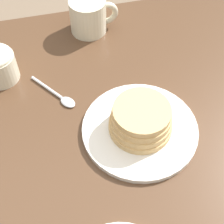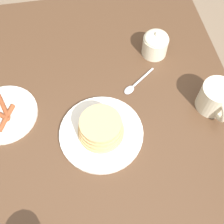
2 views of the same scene
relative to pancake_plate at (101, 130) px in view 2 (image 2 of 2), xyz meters
name	(u,v)px [view 2 (image 2 of 2)]	position (x,y,z in m)	size (l,w,h in m)	color
ground_plane	(101,201)	(0.03, -0.03, -0.77)	(8.00, 8.00, 0.00)	#7A6651
dining_table	(94,160)	(0.03, -0.03, -0.15)	(1.25, 0.92, 0.74)	#4C3321
pancake_plate	(101,130)	(0.00, 0.00, 0.00)	(0.24, 0.24, 0.07)	white
side_plate_bacon	(4,114)	(-0.11, -0.27, -0.02)	(0.19, 0.19, 0.02)	silver
coffee_mug	(215,98)	(-0.04, 0.34, 0.02)	(0.12, 0.09, 0.09)	beige
sugar_bowl	(155,44)	(-0.27, 0.22, 0.02)	(0.08, 0.08, 0.09)	beige
spoon	(135,85)	(-0.15, 0.13, -0.02)	(0.09, 0.12, 0.01)	silver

